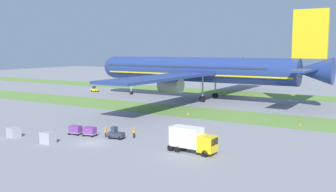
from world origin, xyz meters
TOP-DOWN VIEW (x-y plane):
  - ground_plane at (0.00, 0.00)m, footprint 400.00×400.00m
  - grass_strip_near at (0.00, 34.85)m, footprint 320.00×14.88m
  - grass_strip_far at (0.00, 76.61)m, footprint 320.00×14.88m
  - airliner at (-8.77, 55.74)m, footprint 69.95×85.72m
  - baggage_tug at (1.39, 4.45)m, footprint 2.77×1.68m
  - cargo_dolly_lead at (-3.57, 3.70)m, footprint 2.40×1.81m
  - cargo_dolly_second at (-6.44, 3.26)m, footprint 2.40×1.81m
  - catering_truck at (15.92, 3.41)m, footprint 7.03×2.55m
  - pushback_tractor at (-49.39, 55.57)m, footprint 2.61×1.31m
  - ground_crew_marshaller at (3.54, 6.44)m, footprint 0.36×0.56m
  - ground_crew_loader at (-0.74, 4.41)m, footprint 0.45×0.40m
  - uld_container_0 at (-13.79, -3.48)m, footprint 2.16×1.80m
  - uld_container_1 at (-5.55, -3.51)m, footprint 2.11×1.74m
  - taxiway_marker_0 at (0.06, 31.22)m, footprint 0.44×0.44m
  - taxiway_marker_1 at (-15.96, 29.50)m, footprint 0.44×0.44m
  - taxiway_marker_2 at (-12.15, 29.98)m, footprint 0.44×0.44m
  - taxiway_marker_3 at (24.27, 31.67)m, footprint 0.44×0.44m
  - distant_tree_line at (-1.87, 124.07)m, footprint 192.92×11.33m

SIDE VIEW (x-z plane):
  - ground_plane at x=0.00m, z-range 0.00..0.00m
  - grass_strip_near at x=0.00m, z-range 0.00..0.01m
  - grass_strip_far at x=0.00m, z-range 0.00..0.01m
  - taxiway_marker_3 at x=24.27m, z-range 0.00..0.47m
  - taxiway_marker_0 at x=0.06m, z-range 0.00..0.47m
  - taxiway_marker_1 at x=-15.96m, z-range 0.00..0.56m
  - taxiway_marker_2 at x=-12.15m, z-range 0.00..0.61m
  - uld_container_0 at x=-13.79m, z-range 0.00..1.59m
  - baggage_tug at x=1.39m, z-range -0.17..1.80m
  - pushback_tractor at x=-49.39m, z-range -0.17..1.80m
  - uld_container_1 at x=-5.55m, z-range 0.00..1.77m
  - cargo_dolly_lead at x=-3.57m, z-range 0.14..1.69m
  - cargo_dolly_second at x=-6.44m, z-range 0.14..1.69m
  - ground_crew_marshaller at x=3.54m, z-range 0.08..1.82m
  - ground_crew_loader at x=-0.74m, z-range 0.08..1.82m
  - catering_truck at x=15.92m, z-range 0.16..3.74m
  - distant_tree_line at x=-1.87m, z-range 0.41..11.87m
  - airliner at x=-8.77m, z-range -3.42..20.72m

